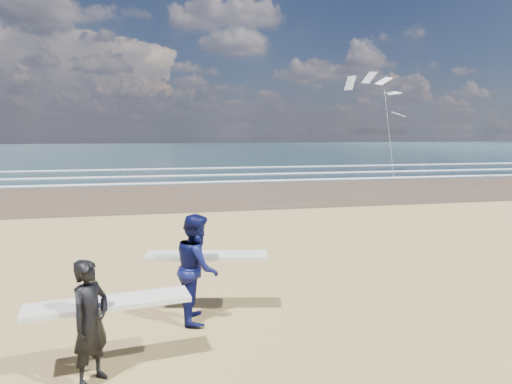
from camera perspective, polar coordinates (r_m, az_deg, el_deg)
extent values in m
cube|color=#483626|center=(31.97, 27.67, 0.83)|extent=(220.00, 12.00, 0.01)
cube|color=#182D35|center=(81.05, 2.46, 5.27)|extent=(220.00, 100.00, 0.02)
cube|color=white|center=(35.76, 22.77, 1.81)|extent=(220.00, 0.50, 0.05)
cube|color=white|center=(39.69, 18.90, 2.51)|extent=(220.00, 0.50, 0.05)
cube|color=white|center=(45.36, 14.68, 3.26)|extent=(220.00, 0.50, 0.05)
imported|color=black|center=(6.51, -19.99, -15.04)|extent=(0.67, 0.73, 1.66)
cube|color=silver|center=(6.77, -17.91, -13.05)|extent=(2.25, 0.82, 0.07)
imported|color=#0C1044|center=(8.08, -7.35, -9.32)|extent=(0.78, 0.96, 1.89)
cube|color=silver|center=(8.41, -6.20, -7.90)|extent=(2.26, 0.95, 0.07)
cube|color=slate|center=(34.23, 16.85, 1.85)|extent=(0.12, 0.12, 0.10)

